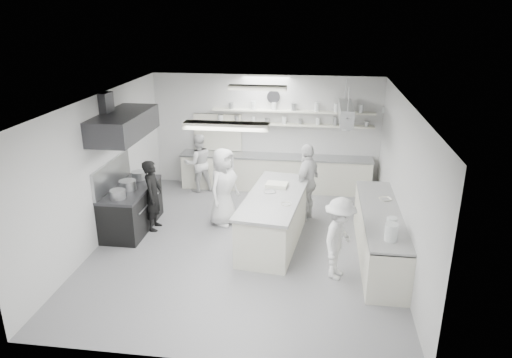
# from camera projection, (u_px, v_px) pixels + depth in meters

# --- Properties ---
(floor) EXTENTS (6.00, 7.00, 0.02)m
(floor) POSITION_uv_depth(u_px,v_px,m) (246.00, 244.00, 9.81)
(floor) COLOR gray
(floor) RESTS_ON ground
(ceiling) EXTENTS (6.00, 7.00, 0.02)m
(ceiling) POSITION_uv_depth(u_px,v_px,m) (245.00, 99.00, 8.78)
(ceiling) COLOR silver
(ceiling) RESTS_ON wall_back
(wall_back) EXTENTS (6.00, 0.04, 3.00)m
(wall_back) POSITION_uv_depth(u_px,v_px,m) (266.00, 132.00, 12.55)
(wall_back) COLOR silver
(wall_back) RESTS_ON floor
(wall_front) EXTENTS (6.00, 0.04, 3.00)m
(wall_front) POSITION_uv_depth(u_px,v_px,m) (203.00, 267.00, 6.04)
(wall_front) COLOR silver
(wall_front) RESTS_ON floor
(wall_left) EXTENTS (0.04, 7.00, 3.00)m
(wall_left) POSITION_uv_depth(u_px,v_px,m) (101.00, 169.00, 9.67)
(wall_left) COLOR silver
(wall_left) RESTS_ON floor
(wall_right) EXTENTS (0.04, 7.00, 3.00)m
(wall_right) POSITION_uv_depth(u_px,v_px,m) (402.00, 183.00, 8.92)
(wall_right) COLOR silver
(wall_right) RESTS_ON floor
(stove) EXTENTS (0.80, 1.80, 0.90)m
(stove) POSITION_uv_depth(u_px,v_px,m) (132.00, 209.00, 10.35)
(stove) COLOR black
(stove) RESTS_ON floor
(exhaust_hood) EXTENTS (0.85, 2.00, 0.50)m
(exhaust_hood) POSITION_uv_depth(u_px,v_px,m) (123.00, 125.00, 9.70)
(exhaust_hood) COLOR #323235
(exhaust_hood) RESTS_ON wall_left
(back_counter) EXTENTS (5.00, 0.60, 0.92)m
(back_counter) POSITION_uv_depth(u_px,v_px,m) (275.00, 173.00, 12.59)
(back_counter) COLOR silver
(back_counter) RESTS_ON floor
(shelf_lower) EXTENTS (4.20, 0.26, 0.04)m
(shelf_lower) POSITION_uv_depth(u_px,v_px,m) (292.00, 125.00, 12.26)
(shelf_lower) COLOR silver
(shelf_lower) RESTS_ON wall_back
(shelf_upper) EXTENTS (4.20, 0.26, 0.04)m
(shelf_upper) POSITION_uv_depth(u_px,v_px,m) (292.00, 111.00, 12.14)
(shelf_upper) COLOR silver
(shelf_upper) RESTS_ON wall_back
(pass_through_window) EXTENTS (1.30, 0.04, 1.00)m
(pass_through_window) POSITION_uv_depth(u_px,v_px,m) (218.00, 132.00, 12.72)
(pass_through_window) COLOR black
(pass_through_window) RESTS_ON wall_back
(wall_clock) EXTENTS (0.32, 0.05, 0.32)m
(wall_clock) POSITION_uv_depth(u_px,v_px,m) (274.00, 97.00, 12.17)
(wall_clock) COLOR silver
(wall_clock) RESTS_ON wall_back
(right_counter) EXTENTS (0.74, 3.30, 0.94)m
(right_counter) POSITION_uv_depth(u_px,v_px,m) (380.00, 235.00, 9.13)
(right_counter) COLOR silver
(right_counter) RESTS_ON floor
(pot_rack) EXTENTS (0.30, 1.60, 0.40)m
(pot_rack) POSITION_uv_depth(u_px,v_px,m) (346.00, 113.00, 11.00)
(pot_rack) COLOR #A7A9AC
(pot_rack) RESTS_ON ceiling
(light_fixture_front) EXTENTS (1.30, 0.25, 0.10)m
(light_fixture_front) POSITION_uv_depth(u_px,v_px,m) (226.00, 126.00, 7.13)
(light_fixture_front) COLOR silver
(light_fixture_front) RESTS_ON ceiling
(light_fixture_rear) EXTENTS (1.30, 0.25, 0.10)m
(light_fixture_rear) POSITION_uv_depth(u_px,v_px,m) (258.00, 88.00, 10.48)
(light_fixture_rear) COLOR silver
(light_fixture_rear) RESTS_ON ceiling
(prep_island) EXTENTS (1.30, 2.76, 0.98)m
(prep_island) POSITION_uv_depth(u_px,v_px,m) (274.00, 219.00, 9.79)
(prep_island) COLOR silver
(prep_island) RESTS_ON floor
(stove_pot) EXTENTS (0.36, 0.36, 0.24)m
(stove_pot) POSITION_uv_depth(u_px,v_px,m) (128.00, 186.00, 10.08)
(stove_pot) COLOR #A7A9AC
(stove_pot) RESTS_ON stove
(cook_stove) EXTENTS (0.40, 0.59, 1.57)m
(cook_stove) POSITION_uv_depth(u_px,v_px,m) (153.00, 195.00, 10.23)
(cook_stove) COLOR black
(cook_stove) RESTS_ON floor
(cook_back) EXTENTS (0.94, 0.87, 1.55)m
(cook_back) POSITION_uv_depth(u_px,v_px,m) (198.00, 163.00, 12.39)
(cook_back) COLOR white
(cook_back) RESTS_ON floor
(cook_island_left) EXTENTS (0.88, 1.02, 1.77)m
(cook_island_left) POSITION_uv_depth(u_px,v_px,m) (224.00, 187.00, 10.45)
(cook_island_left) COLOR white
(cook_island_left) RESTS_ON floor
(cook_island_right) EXTENTS (0.81, 1.13, 1.79)m
(cook_island_right) POSITION_uv_depth(u_px,v_px,m) (307.00, 182.00, 10.70)
(cook_island_right) COLOR white
(cook_island_right) RESTS_ON floor
(cook_right) EXTENTS (0.87, 1.13, 1.53)m
(cook_right) POSITION_uv_depth(u_px,v_px,m) (339.00, 239.00, 8.36)
(cook_right) COLOR white
(cook_right) RESTS_ON floor
(bowl_island_a) EXTENTS (0.34, 0.34, 0.06)m
(bowl_island_a) POSITION_uv_depth(u_px,v_px,m) (270.00, 193.00, 9.77)
(bowl_island_a) COLOR #A7A9AC
(bowl_island_a) RESTS_ON prep_island
(bowl_island_b) EXTENTS (0.23, 0.23, 0.06)m
(bowl_island_b) POSITION_uv_depth(u_px,v_px,m) (286.00, 205.00, 9.15)
(bowl_island_b) COLOR silver
(bowl_island_b) RESTS_ON prep_island
(bowl_right) EXTENTS (0.31, 0.31, 0.06)m
(bowl_right) POSITION_uv_depth(u_px,v_px,m) (385.00, 200.00, 9.52)
(bowl_right) COLOR silver
(bowl_right) RESTS_ON right_counter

